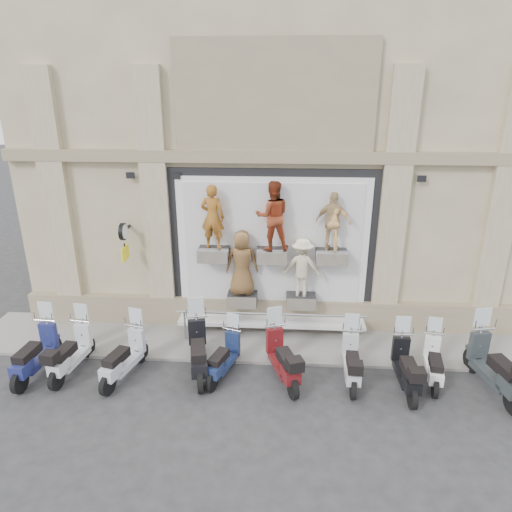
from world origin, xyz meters
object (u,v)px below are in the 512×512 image
object	(u,v)px
scooter_c	(123,349)
scooter_j	(497,358)
scooter_e	(224,350)
scooter_i	(435,355)
scooter_a	(34,345)
guard_rail	(271,329)
scooter_g	(352,354)
scooter_h	(407,359)
scooter_d	(198,342)
clock_sign_bracket	(124,237)
scooter_f	(283,350)
scooter_b	(70,344)

from	to	relation	value
scooter_c	scooter_j	distance (m)	8.45
scooter_e	scooter_i	bearing A→B (deg)	19.49
scooter_a	guard_rail	bearing A→B (deg)	21.10
scooter_i	scooter_a	bearing A→B (deg)	-167.64
scooter_c	scooter_g	bearing A→B (deg)	17.23
guard_rail	scooter_h	world-z (taller)	scooter_h
scooter_d	scooter_i	xyz separation A→B (m)	(5.52, 0.00, -0.15)
scooter_h	scooter_i	distance (m)	0.79
scooter_e	scooter_i	size ratio (longest dim) A/B	1.00
clock_sign_bracket	scooter_j	bearing A→B (deg)	-13.62
scooter_c	scooter_j	bearing A→B (deg)	15.13
clock_sign_bracket	scooter_g	xyz separation A→B (m)	(5.83, -1.98, -2.08)
scooter_a	scooter_d	distance (m)	3.85
scooter_i	scooter_g	bearing A→B (deg)	-166.12
scooter_a	scooter_c	world-z (taller)	scooter_a
scooter_d	scooter_e	world-z (taller)	scooter_d
scooter_d	scooter_j	distance (m)	6.75
scooter_c	scooter_e	world-z (taller)	scooter_c
scooter_g	scooter_j	distance (m)	3.14
scooter_d	scooter_f	xyz separation A→B (m)	(2.01, -0.16, -0.05)
scooter_a	scooter_c	bearing A→B (deg)	3.79
scooter_f	scooter_h	distance (m)	2.80
guard_rail	scooter_i	xyz separation A→B (m)	(3.83, -1.40, 0.23)
scooter_d	scooter_g	bearing A→B (deg)	-14.02
scooter_e	scooter_h	bearing A→B (deg)	15.31
scooter_d	scooter_g	size ratio (longest dim) A/B	1.16
scooter_c	scooter_e	xyz separation A→B (m)	(2.33, 0.21, -0.07)
scooter_i	scooter_c	bearing A→B (deg)	-167.02
scooter_d	scooter_j	bearing A→B (deg)	-14.87
scooter_g	scooter_h	world-z (taller)	scooter_h
scooter_d	scooter_e	xyz separation A→B (m)	(0.62, -0.09, -0.15)
scooter_f	scooter_c	bearing A→B (deg)	162.63
guard_rail	scooter_b	world-z (taller)	scooter_b
scooter_f	scooter_j	distance (m)	4.73
scooter_a	clock_sign_bracket	bearing A→B (deg)	57.11
clock_sign_bracket	scooter_e	xyz separation A→B (m)	(2.84, -1.96, -2.11)
scooter_g	scooter_j	bearing A→B (deg)	-0.51
scooter_a	scooter_j	world-z (taller)	scooter_j
scooter_d	scooter_i	bearing A→B (deg)	-12.27
scooter_a	scooter_h	size ratio (longest dim) A/B	1.05
scooter_a	scooter_f	xyz separation A→B (m)	(5.85, 0.13, -0.01)
guard_rail	scooter_e	world-z (taller)	scooter_e
scooter_e	scooter_f	xyz separation A→B (m)	(1.39, -0.07, 0.10)
scooter_d	scooter_f	bearing A→B (deg)	-16.88
scooter_a	scooter_g	bearing A→B (deg)	5.48
scooter_f	scooter_d	bearing A→B (deg)	155.84
scooter_a	scooter_i	xyz separation A→B (m)	(9.36, 0.30, -0.11)
scooter_f	scooter_j	bearing A→B (deg)	-21.30
scooter_c	scooter_j	xyz separation A→B (m)	(8.44, 0.00, 0.11)
scooter_g	scooter_j	size ratio (longest dim) A/B	0.83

